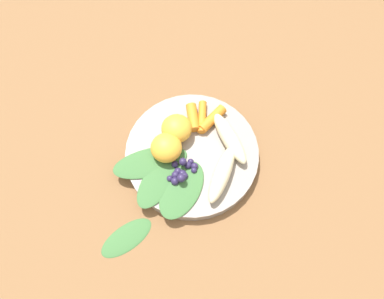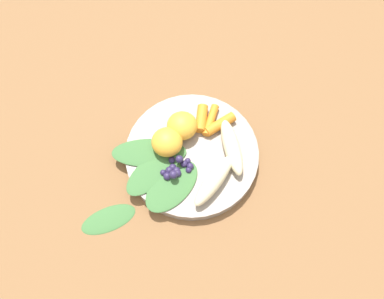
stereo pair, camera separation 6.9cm
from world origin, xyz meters
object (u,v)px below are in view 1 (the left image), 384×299
banana_peeled_left (230,138)px  banana_peeled_right (222,174)px  bowl (192,154)px  kale_leaf_stray (126,238)px  orange_segment_near (166,148)px

banana_peeled_left → banana_peeled_right: size_ratio=1.00×
bowl → banana_peeled_right: (-0.07, 0.01, 0.03)m
bowl → banana_peeled_right: bearing=168.0°
bowl → kale_leaf_stray: bearing=84.5°
bowl → banana_peeled_left: size_ratio=2.19×
bowl → orange_segment_near: 0.06m
kale_leaf_stray → orange_segment_near: bearing=-150.5°
bowl → banana_peeled_left: (-0.05, -0.05, 0.03)m
banana_peeled_right → orange_segment_near: bearing=85.3°
banana_peeled_right → orange_segment_near: (0.11, 0.01, 0.01)m
bowl → banana_peeled_left: 0.07m
banana_peeled_left → orange_segment_near: bearing=74.3°
bowl → banana_peeled_left: bearing=-132.2°
banana_peeled_right → kale_leaf_stray: 0.19m
bowl → kale_leaf_stray: bowl is taller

